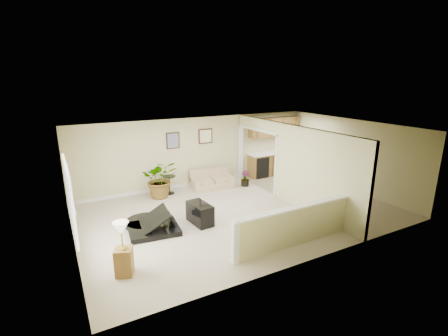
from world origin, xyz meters
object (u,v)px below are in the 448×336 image
small_plant (245,180)px  lamp_stand (123,253)px  piano (150,212)px  piano_bench (200,213)px  loveseat (211,178)px  accent_table (169,182)px  palm_plant (160,179)px

small_plant → lamp_stand: size_ratio=0.49×
piano → lamp_stand: piano is taller
piano_bench → loveseat: (1.63, 2.61, 0.04)m
accent_table → palm_plant: palm_plant is taller
small_plant → lamp_stand: 6.26m
piano → piano_bench: size_ratio=1.92×
accent_table → lamp_stand: 4.76m
lamp_stand → small_plant: bearing=35.1°
piano_bench → palm_plant: 2.50m
piano_bench → loveseat: 3.08m
piano → accent_table: 2.75m
palm_plant → lamp_stand: size_ratio=1.17×
lamp_stand → accent_table: bearing=59.9°
piano_bench → piano: bearing=169.6°
loveseat → piano_bench: bearing=-115.1°
lamp_stand → loveseat: bearing=45.8°
loveseat → palm_plant: bearing=-168.6°
loveseat → accent_table: (-1.59, 0.03, 0.08)m
accent_table → small_plant: (2.73, -0.52, -0.17)m
small_plant → lamp_stand: lamp_stand is taller
piano_bench → accent_table: size_ratio=1.35×
loveseat → small_plant: size_ratio=2.81×
loveseat → palm_plant: palm_plant is taller
small_plant → lamp_stand: bearing=-144.9°
piano → accent_table: (1.35, 2.40, -0.10)m
small_plant → loveseat: bearing=156.8°
loveseat → small_plant: (1.14, -0.49, -0.08)m
palm_plant → small_plant: palm_plant is taller
piano_bench → palm_plant: size_ratio=0.63×
loveseat → palm_plant: (-1.95, -0.15, 0.30)m
piano → piano_bench: (1.31, -0.24, -0.22)m
piano_bench → accent_table: accent_table is taller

